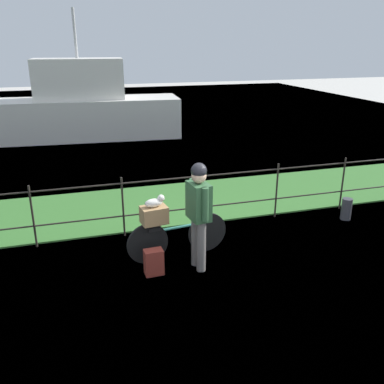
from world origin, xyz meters
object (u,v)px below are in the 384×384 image
backpack_on_paving (154,262)px  moored_boat_near (82,109)px  terrier_dog (155,202)px  cyclist_person (199,207)px  bicycle_main (177,237)px  wooden_crate (154,215)px  mooring_bollard (346,209)px

backpack_on_paving → moored_boat_near: moored_boat_near is taller
terrier_dog → cyclist_person: (0.57, -0.38, -0.01)m
bicycle_main → terrier_dog: bearing=-172.8°
bicycle_main → backpack_on_paving: (-0.48, -0.42, -0.15)m
wooden_crate → moored_boat_near: moored_boat_near is taller
backpack_on_paving → mooring_bollard: size_ratio=0.93×
bicycle_main → cyclist_person: 0.81m
bicycle_main → wooden_crate: bearing=-172.8°
backpack_on_paving → mooring_bollard: (4.04, 0.94, 0.01)m
wooden_crate → mooring_bollard: size_ratio=0.92×
wooden_crate → moored_boat_near: (-0.63, 9.60, 0.22)m
bicycle_main → backpack_on_paving: size_ratio=4.23×
terrier_dog → backpack_on_paving: 0.90m
bicycle_main → wooden_crate: size_ratio=4.28×
bicycle_main → mooring_bollard: size_ratio=3.95×
wooden_crate → terrier_dog: terrier_dog is taller
cyclist_person → wooden_crate: bearing=147.7°
bicycle_main → wooden_crate: wooden_crate is taller
wooden_crate → terrier_dog: (0.02, 0.00, 0.21)m
terrier_dog → mooring_bollard: (3.91, 0.56, -0.80)m
bicycle_main → mooring_bollard: 3.60m
bicycle_main → moored_boat_near: moored_boat_near is taller
wooden_crate → cyclist_person: (0.60, -0.38, 0.20)m
cyclist_person → mooring_bollard: size_ratio=3.92×
bicycle_main → cyclist_person: cyclist_person is taller
wooden_crate → bicycle_main: bearing=7.2°
terrier_dog → moored_boat_near: size_ratio=0.05×
terrier_dog → cyclist_person: cyclist_person is taller
mooring_bollard → moored_boat_near: moored_boat_near is taller
wooden_crate → moored_boat_near: 9.62m
backpack_on_paving → mooring_bollard: bearing=10.6°
terrier_dog → moored_boat_near: 9.62m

